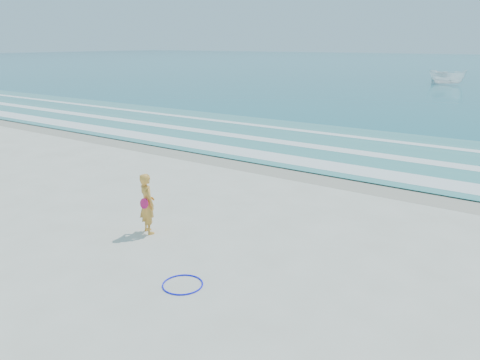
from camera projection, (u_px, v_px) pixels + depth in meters
The scene contains 9 objects.
ground at pixel (126, 260), 10.70m from camera, with size 400.00×400.00×0.00m, color silver.
wet_sand at pixel (308, 173), 17.75m from camera, with size 400.00×2.40×0.00m, color #B2A893.
shallow at pixel (358, 148), 21.66m from camera, with size 400.00×10.00×0.01m, color #59B7AD.
foam_near at pixel (323, 165), 18.75m from camera, with size 400.00×1.40×0.01m, color white.
foam_mid at pixel (351, 151), 21.03m from camera, with size 400.00×0.90×0.01m, color white.
foam_far at pixel (376, 139), 23.61m from camera, with size 400.00×0.60×0.01m, color white.
hoop at pixel (183, 284), 9.58m from camera, with size 0.84×0.84×0.03m, color #0E14FF.
boat at pixel (447, 77), 53.70m from camera, with size 1.67×4.44×1.71m, color white.
woman at pixel (147, 203), 12.01m from camera, with size 0.68×0.58×1.60m.
Camera 1 is at (7.74, -6.46, 4.79)m, focal length 35.00 mm.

